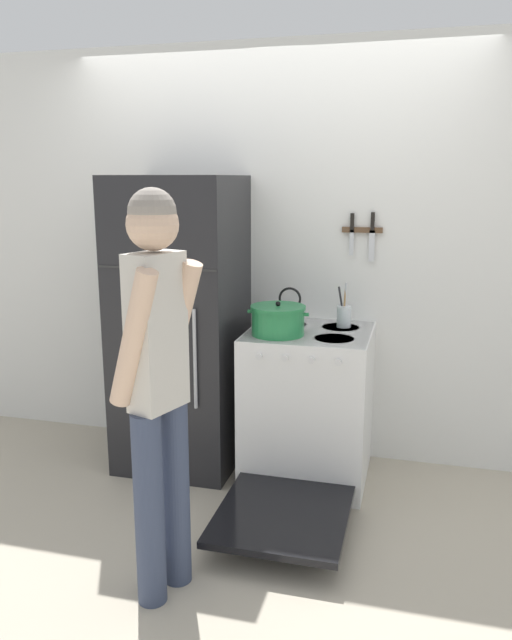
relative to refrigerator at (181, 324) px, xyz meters
name	(u,v)px	position (x,y,z in m)	size (l,w,h in m)	color
ground_plane	(272,446)	(0.50, 0.34, -0.88)	(14.00, 14.00, 0.00)	#B2A893
wall_back	(274,256)	(0.50, 0.37, 0.39)	(10.00, 0.06, 2.55)	silver
refrigerator	(181,324)	(0.00, 0.00, 0.00)	(0.71, 0.70, 1.77)	black
stove_range	(307,407)	(0.80, -0.04, -0.44)	(0.70, 1.40, 0.90)	white
dutch_oven_pot	(278,320)	(0.64, -0.14, 0.09)	(0.35, 0.31, 0.19)	#237A42
tea_kettle	(290,313)	(0.65, 0.13, 0.08)	(0.22, 0.18, 0.22)	silver
utensil_jar	(344,315)	(0.97, 0.14, 0.08)	(0.08, 0.08, 0.26)	silver
person	(158,375)	(0.39, -1.24, 0.10)	(0.35, 0.41, 1.72)	#38425B
wall_knife_strip	(363,230)	(1.05, 0.32, 0.57)	(0.24, 0.03, 0.29)	brown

